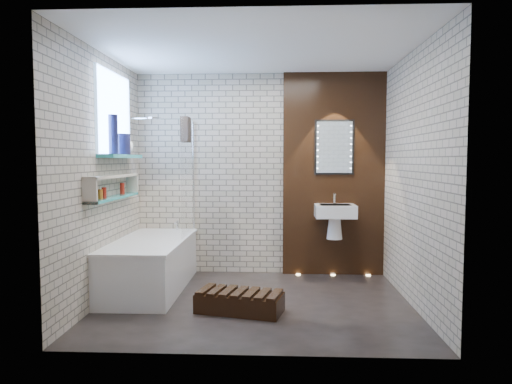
{
  "coord_description": "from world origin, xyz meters",
  "views": [
    {
      "loc": [
        0.23,
        -4.73,
        1.49
      ],
      "look_at": [
        0.0,
        0.15,
        1.15
      ],
      "focal_mm": 32.5,
      "sensor_mm": 36.0,
      "label": 1
    }
  ],
  "objects_px": {
    "bathtub": "(151,264)",
    "walnut_step": "(240,303)",
    "led_mirror": "(334,147)",
    "washbasin": "(335,216)",
    "bath_screen": "(188,177)"
  },
  "relations": [
    {
      "from": "bathtub",
      "to": "walnut_step",
      "type": "distance_m",
      "value": 1.33
    },
    {
      "from": "led_mirror",
      "to": "walnut_step",
      "type": "xyz_separation_m",
      "value": [
        -1.09,
        -1.53,
        -1.56
      ]
    },
    {
      "from": "washbasin",
      "to": "walnut_step",
      "type": "height_order",
      "value": "washbasin"
    },
    {
      "from": "led_mirror",
      "to": "walnut_step",
      "type": "bearing_deg",
      "value": -125.41
    },
    {
      "from": "bath_screen",
      "to": "washbasin",
      "type": "height_order",
      "value": "bath_screen"
    },
    {
      "from": "led_mirror",
      "to": "walnut_step",
      "type": "relative_size",
      "value": 0.84
    },
    {
      "from": "bath_screen",
      "to": "walnut_step",
      "type": "bearing_deg",
      "value": -58.46
    },
    {
      "from": "washbasin",
      "to": "led_mirror",
      "type": "xyz_separation_m",
      "value": [
        0.0,
        0.16,
        0.86
      ]
    },
    {
      "from": "bath_screen",
      "to": "led_mirror",
      "type": "height_order",
      "value": "led_mirror"
    },
    {
      "from": "bath_screen",
      "to": "washbasin",
      "type": "relative_size",
      "value": 2.41
    },
    {
      "from": "bathtub",
      "to": "led_mirror",
      "type": "xyz_separation_m",
      "value": [
        2.17,
        0.78,
        1.36
      ]
    },
    {
      "from": "washbasin",
      "to": "bath_screen",
      "type": "bearing_deg",
      "value": -174.22
    },
    {
      "from": "washbasin",
      "to": "bathtub",
      "type": "bearing_deg",
      "value": -163.99
    },
    {
      "from": "bath_screen",
      "to": "led_mirror",
      "type": "relative_size",
      "value": 2.0
    },
    {
      "from": "bath_screen",
      "to": "walnut_step",
      "type": "distance_m",
      "value": 1.83
    }
  ]
}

